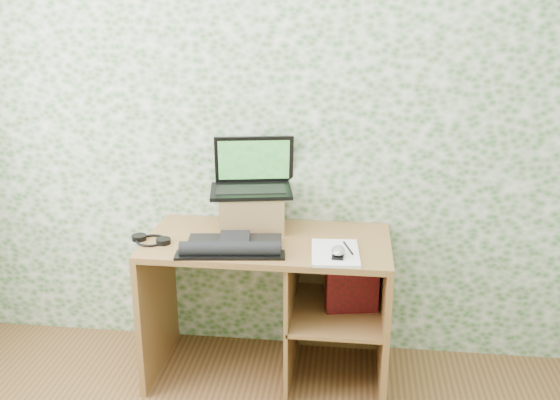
# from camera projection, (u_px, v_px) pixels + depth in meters

# --- Properties ---
(wall_back) EXTENTS (3.50, 0.00, 3.50)m
(wall_back) POSITION_uv_depth(u_px,v_px,m) (275.00, 117.00, 3.18)
(wall_back) COLOR silver
(wall_back) RESTS_ON ground
(desk) EXTENTS (1.20, 0.60, 0.75)m
(desk) POSITION_uv_depth(u_px,v_px,m) (284.00, 287.00, 3.17)
(desk) COLOR brown
(desk) RESTS_ON floor
(riser) EXTENTS (0.36, 0.32, 0.19)m
(riser) POSITION_uv_depth(u_px,v_px,m) (251.00, 211.00, 3.18)
(riser) COLOR #A47249
(riser) RESTS_ON desk
(laptop) EXTENTS (0.45, 0.36, 0.27)m
(laptop) POSITION_uv_depth(u_px,v_px,m) (252.00, 178.00, 3.17)
(laptop) COLOR black
(laptop) RESTS_ON riser
(keyboard) EXTENTS (0.51, 0.31, 0.07)m
(keyboard) POSITION_uv_depth(u_px,v_px,m) (233.00, 246.00, 2.92)
(keyboard) COLOR black
(keyboard) RESTS_ON desk
(headphones) EXTENTS (0.20, 0.18, 0.03)m
(headphones) POSITION_uv_depth(u_px,v_px,m) (151.00, 240.00, 3.03)
(headphones) COLOR black
(headphones) RESTS_ON desk
(notepad) EXTENTS (0.24, 0.32, 0.01)m
(notepad) POSITION_uv_depth(u_px,v_px,m) (335.00, 253.00, 2.89)
(notepad) COLOR white
(notepad) RESTS_ON desk
(mouse) EXTENTS (0.07, 0.10, 0.03)m
(mouse) POSITION_uv_depth(u_px,v_px,m) (338.00, 253.00, 2.83)
(mouse) COLOR #BBBBBD
(mouse) RESTS_ON notepad
(pen) EXTENTS (0.05, 0.15, 0.01)m
(pen) POSITION_uv_depth(u_px,v_px,m) (348.00, 248.00, 2.91)
(pen) COLOR black
(pen) RESTS_ON notepad
(red_box) EXTENTS (0.27, 0.13, 0.31)m
(red_box) POSITION_uv_depth(u_px,v_px,m) (352.00, 282.00, 3.08)
(red_box) COLOR maroon
(red_box) RESTS_ON desk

